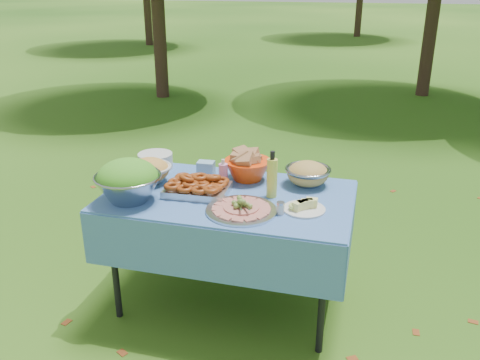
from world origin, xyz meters
name	(u,v)px	position (x,y,z in m)	size (l,w,h in m)	color
ground	(229,301)	(0.00, 0.00, 0.00)	(80.00, 80.00, 0.00)	black
picnic_table	(229,250)	(0.00, 0.00, 0.38)	(1.46, 0.86, 0.76)	#82BBFA
salad_bowl	(128,181)	(-0.53, -0.23, 0.89)	(0.38, 0.38, 0.25)	#9B9FA3
pasta_bowl_white	(149,170)	(-0.54, 0.07, 0.84)	(0.27, 0.27, 0.15)	silver
plate_stack	(155,161)	(-0.60, 0.30, 0.81)	(0.23, 0.23, 0.10)	silver
wipes_box	(206,169)	(-0.22, 0.25, 0.81)	(0.11, 0.08, 0.10)	#83B2D6
sanitizer_bottle	(223,172)	(-0.08, 0.15, 0.84)	(0.06, 0.06, 0.16)	pink
bread_bowl	(248,165)	(0.05, 0.27, 0.86)	(0.30, 0.30, 0.20)	#F7410C
pasta_bowl_steel	(308,173)	(0.43, 0.28, 0.84)	(0.28, 0.28, 0.15)	#9B9FA3
fried_tray	(197,186)	(-0.18, -0.03, 0.80)	(0.37, 0.26, 0.09)	silver
charcuterie_platter	(241,204)	(0.14, -0.20, 0.81)	(0.40, 0.40, 0.09)	silver
oil_bottle	(272,174)	(0.25, 0.04, 0.90)	(0.06, 0.06, 0.28)	#CFD548
cheese_plate	(304,205)	(0.47, -0.10, 0.79)	(0.24, 0.24, 0.06)	silver
shaker	(281,208)	(0.35, -0.18, 0.80)	(0.04, 0.04, 0.07)	silver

